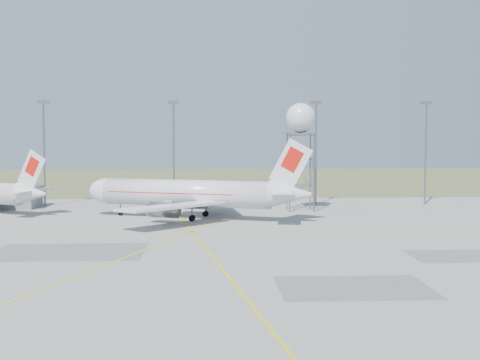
{
  "coord_description": "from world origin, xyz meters",
  "views": [
    {
      "loc": [
        -3.43,
        -64.87,
        14.13
      ],
      "look_at": [
        1.71,
        40.0,
        6.79
      ],
      "focal_mm": 50.0,
      "sensor_mm": 36.0,
      "label": 1
    }
  ],
  "objects": [
    {
      "name": "airliner_main",
      "position": [
        -6.3,
        45.67,
        4.11
      ],
      "size": [
        38.26,
        35.98,
        13.41
      ],
      "rotation": [
        0.0,
        0.0,
        2.79
      ],
      "color": "silver",
      "rests_on": "ground"
    },
    {
      "name": "mast_c",
      "position": [
        18.0,
        66.0,
        12.07
      ],
      "size": [
        2.2,
        0.5,
        20.5
      ],
      "color": "slate",
      "rests_on": "ground"
    },
    {
      "name": "radar_tower",
      "position": [
        13.53,
        56.17,
        11.03
      ],
      "size": [
        5.43,
        5.43,
        19.66
      ],
      "color": "slate",
      "rests_on": "ground"
    },
    {
      "name": "grass_strip",
      "position": [
        0.0,
        140.0,
        0.01
      ],
      "size": [
        400.0,
        120.0,
        0.03
      ],
      "primitive_type": "cube",
      "color": "#5F6537",
      "rests_on": "ground"
    },
    {
      "name": "ground",
      "position": [
        0.0,
        0.0,
        0.0
      ],
      "size": [
        400.0,
        400.0,
        0.0
      ],
      "primitive_type": "plane",
      "color": "#9A9994",
      "rests_on": "ground"
    },
    {
      "name": "mast_b",
      "position": [
        -10.0,
        66.0,
        12.07
      ],
      "size": [
        2.2,
        0.5,
        20.5
      ],
      "color": "slate",
      "rests_on": "ground"
    },
    {
      "name": "mast_d",
      "position": [
        40.0,
        66.0,
        12.07
      ],
      "size": [
        2.2,
        0.5,
        20.5
      ],
      "color": "slate",
      "rests_on": "ground"
    },
    {
      "name": "mast_a",
      "position": [
        -35.0,
        66.0,
        12.07
      ],
      "size": [
        2.2,
        0.5,
        20.5
      ],
      "color": "slate",
      "rests_on": "ground"
    }
  ]
}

